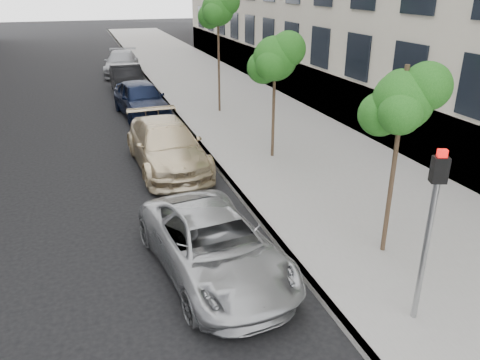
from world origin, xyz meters
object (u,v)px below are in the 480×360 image
tree_far (218,9)px  sedan_blue (141,99)px  sedan_rear (122,63)px  suv (167,145)px  tree_mid (276,58)px  minivan (214,245)px  signal_pole (431,218)px  tree_near (404,101)px  sedan_black (127,80)px

tree_far → sedan_blue: size_ratio=1.13×
sedan_rear → suv: bearing=-82.4°
tree_mid → minivan: size_ratio=0.88×
tree_far → suv: bearing=-120.5°
tree_far → signal_pole: size_ratio=1.70×
suv → minivan: bearing=-93.9°
tree_near → sedan_rear: tree_near is taller
tree_near → sedan_black: 19.43m
tree_far → minivan: 13.61m
tree_mid → minivan: 7.58m
tree_near → suv: 8.27m
tree_mid → sedan_rear: (-3.33, 18.34, -2.66)m
minivan → sedan_black: size_ratio=1.03×
suv → sedan_black: (-0.02, 11.96, 0.00)m
tree_mid → suv: tree_mid is taller
tree_mid → minivan: (-3.75, -5.98, -2.76)m
signal_pole → suv: bearing=126.6°
tree_near → sedan_black: tree_near is taller
tree_near → minivan: (-3.75, 0.52, -2.83)m
tree_mid → sedan_rear: tree_mid is taller
minivan → suv: size_ratio=0.91×
minivan → sedan_rear: bearing=82.0°
signal_pole → minivan: 4.20m
tree_mid → signal_pole: (-0.83, -8.63, -1.31)m
tree_far → sedan_rear: size_ratio=1.03×
sedan_blue → sedan_black: 5.21m
signal_pole → sedan_rear: bearing=115.1°
sedan_black → minivan: bearing=-91.0°
suv → sedan_rear: size_ratio=0.99×
signal_pole → sedan_black: (-2.76, 21.03, -1.35)m
tree_mid → suv: 4.47m
tree_far → signal_pole: (-0.83, -15.13, -2.49)m
tree_near → tree_mid: size_ratio=1.00×
tree_near → suv: (-3.57, 6.94, -2.73)m
sedan_blue → tree_mid: bearing=-70.1°
sedan_black → tree_mid: bearing=-74.4°
sedan_black → sedan_rear: (0.26, 5.94, 0.01)m
tree_near → signal_pole: bearing=-111.3°
tree_mid → sedan_black: tree_mid is taller
tree_near → sedan_blue: tree_near is taller
suv → tree_near: bearing=-65.0°
tree_near → tree_far: (0.00, 13.00, 1.10)m
minivan → tree_mid: bearing=50.9°
suv → sedan_rear: 17.90m
tree_near → sedan_black: (-3.59, 18.90, -2.73)m
suv → signal_pole: bearing=-75.5°
signal_pole → sedan_blue: (-2.68, 15.82, -1.30)m
tree_near → suv: tree_near is taller
tree_mid → sedan_blue: size_ratio=0.88×
signal_pole → sedan_blue: 16.10m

